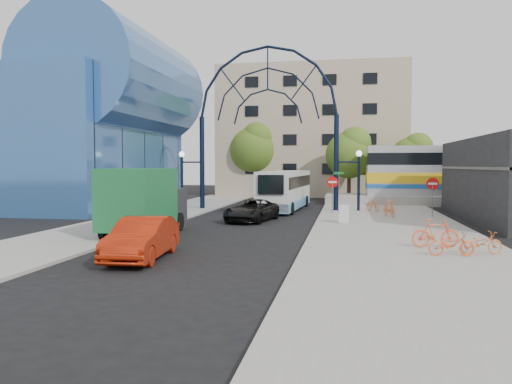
% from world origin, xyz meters
% --- Properties ---
extents(ground, '(120.00, 120.00, 0.00)m').
position_xyz_m(ground, '(0.00, 0.00, 0.00)').
color(ground, black).
rests_on(ground, ground).
extents(sidewalk_east, '(8.00, 56.00, 0.12)m').
position_xyz_m(sidewalk_east, '(8.00, 4.00, 0.06)').
color(sidewalk_east, gray).
rests_on(sidewalk_east, ground).
extents(plaza_west, '(5.00, 50.00, 0.12)m').
position_xyz_m(plaza_west, '(-6.50, 6.00, 0.06)').
color(plaza_west, gray).
rests_on(plaza_west, ground).
extents(gateway_arch, '(13.64, 0.44, 12.10)m').
position_xyz_m(gateway_arch, '(0.00, 14.00, 8.56)').
color(gateway_arch, black).
rests_on(gateway_arch, ground).
extents(stop_sign, '(0.80, 0.07, 2.50)m').
position_xyz_m(stop_sign, '(4.80, 12.00, 1.99)').
color(stop_sign, slate).
rests_on(stop_sign, sidewalk_east).
extents(do_not_enter_sign, '(0.76, 0.07, 2.48)m').
position_xyz_m(do_not_enter_sign, '(11.00, 10.00, 1.98)').
color(do_not_enter_sign, slate).
rests_on(do_not_enter_sign, sidewalk_east).
extents(street_name_sign, '(0.70, 0.70, 2.80)m').
position_xyz_m(street_name_sign, '(5.20, 12.60, 2.13)').
color(street_name_sign, slate).
rests_on(street_name_sign, sidewalk_east).
extents(sandwich_board, '(0.55, 0.61, 0.99)m').
position_xyz_m(sandwich_board, '(5.60, 5.98, 0.74)').
color(sandwich_board, white).
rests_on(sandwich_board, sidewalk_east).
extents(transit_hall, '(16.50, 18.00, 14.50)m').
position_xyz_m(transit_hall, '(-15.30, 15.00, 6.70)').
color(transit_hall, '#3460A1').
rests_on(transit_hall, ground).
extents(apartment_block, '(20.00, 12.10, 14.00)m').
position_xyz_m(apartment_block, '(2.00, 34.97, 7.00)').
color(apartment_block, tan).
rests_on(apartment_block, ground).
extents(tree_north_a, '(4.48, 4.48, 7.00)m').
position_xyz_m(tree_north_a, '(6.12, 25.93, 4.61)').
color(tree_north_a, '#382314').
rests_on(tree_north_a, ground).
extents(tree_north_b, '(5.12, 5.12, 8.00)m').
position_xyz_m(tree_north_b, '(-3.88, 29.93, 5.27)').
color(tree_north_b, '#382314').
rests_on(tree_north_b, ground).
extents(tree_north_c, '(4.16, 4.16, 6.50)m').
position_xyz_m(tree_north_c, '(12.12, 27.93, 4.28)').
color(tree_north_c, '#382314').
rests_on(tree_north_c, ground).
extents(city_bus, '(3.02, 10.77, 2.92)m').
position_xyz_m(city_bus, '(1.18, 15.14, 1.53)').
color(city_bus, silver).
rests_on(city_bus, ground).
extents(green_truck, '(2.63, 6.43, 3.21)m').
position_xyz_m(green_truck, '(-3.79, 0.18, 1.60)').
color(green_truck, black).
rests_on(green_truck, ground).
extents(black_suv, '(3.00, 5.07, 1.32)m').
position_xyz_m(black_suv, '(0.15, 6.89, 0.66)').
color(black_suv, black).
rests_on(black_suv, ground).
extents(red_sedan, '(1.95, 4.68, 1.50)m').
position_xyz_m(red_sedan, '(-1.47, -5.66, 0.75)').
color(red_sedan, '#A7210A').
rests_on(red_sedan, ground).
extents(bike_near_a, '(1.29, 1.72, 0.87)m').
position_xyz_m(bike_near_a, '(7.60, 13.79, 0.55)').
color(bike_near_a, orange).
rests_on(bike_near_a, sidewalk_east).
extents(bike_near_b, '(1.05, 1.90, 1.10)m').
position_xyz_m(bike_near_b, '(8.38, 9.91, 0.67)').
color(bike_near_b, orange).
rests_on(bike_near_b, sidewalk_east).
extents(bike_far_a, '(1.67, 0.73, 0.85)m').
position_xyz_m(bike_far_a, '(9.41, -3.72, 0.54)').
color(bike_far_a, '#EE5C2F').
rests_on(bike_far_a, sidewalk_east).
extents(bike_far_b, '(1.92, 0.84, 1.12)m').
position_xyz_m(bike_far_b, '(9.18, -1.86, 0.68)').
color(bike_far_b, orange).
rests_on(bike_far_b, sidewalk_east).
extents(bike_far_c, '(1.69, 0.99, 0.84)m').
position_xyz_m(bike_far_c, '(10.54, -3.20, 0.54)').
color(bike_far_c, orange).
rests_on(bike_far_c, sidewalk_east).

